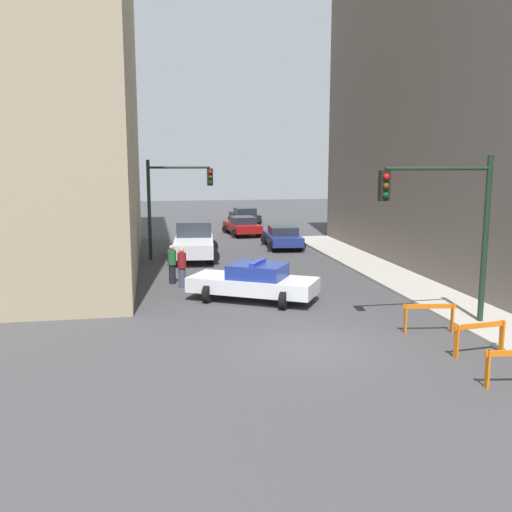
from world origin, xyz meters
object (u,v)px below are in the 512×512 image
Objects in this scene: traffic_light_near at (452,215)px; pedestrian_crossing at (182,267)px; barrier_mid at (480,333)px; barrier_back at (429,313)px; parked_car_far at (245,215)px; white_truck at (194,241)px; parked_car_mid at (242,225)px; police_car at (254,282)px; pedestrian_corner at (172,264)px; traffic_light_far at (170,195)px; parked_car_near at (283,237)px.

pedestrian_crossing is at bearing 137.73° from traffic_light_near.
barrier_mid and barrier_back have the same top height.
white_truck is at bearing -111.67° from parked_car_far.
parked_car_mid is at bearing -103.94° from parked_car_far.
police_car is 3.01× the size of pedestrian_crossing.
pedestrian_crossing is 1.00× the size of pedestrian_corner.
police_car is 19.00m from parked_car_mid.
parked_car_mid is 25.97m from barrier_mid.
parked_car_mid is 16.83m from pedestrian_crossing.
traffic_light_far is 16.65m from barrier_back.
traffic_light_near reaches higher than barrier_mid.
traffic_light_near is 3.13× the size of pedestrian_corner.
pedestrian_corner is at bearing -123.93° from parked_car_near.
white_truck reaches higher than pedestrian_corner.
white_truck is 3.50× the size of barrier_back.
white_truck is at bearing 7.25° from pedestrian_crossing.
traffic_light_far is at bearing -115.44° from parked_car_far.
white_truck is 17.20m from parked_car_far.
police_car is 1.12× the size of parked_car_mid.
white_truck is at bearing -119.49° from parked_car_mid.
police_car is 3.01× the size of pedestrian_corner.
pedestrian_corner is 1.04× the size of barrier_back.
pedestrian_corner reaches higher than barrier_mid.
traffic_light_far reaches higher than parked_car_near.
parked_car_far is 2.65× the size of pedestrian_crossing.
white_truck is 1.27× the size of parked_car_far.
pedestrian_corner reaches higher than parked_car_mid.
pedestrian_crossing reaches higher than parked_car_near.
police_car is at bearing -104.14° from parked_car_near.
pedestrian_crossing is (-6.50, -9.73, 0.19)m from parked_car_near.
traffic_light_far is (-8.03, 14.22, -0.13)m from traffic_light_near.
parked_car_near is 19.57m from barrier_mid.
white_truck reaches higher than police_car.
parked_car_far is at bearing 91.59° from barrier_mid.
pedestrian_corner is (-2.88, 3.55, 0.14)m from police_car.
pedestrian_crossing is at bearing -92.84° from white_truck.
traffic_light_far is 3.13× the size of pedestrian_corner.
white_truck reaches higher than pedestrian_crossing.
white_truck reaches higher than barrier_mid.
barrier_back is at bearing -84.83° from parked_car_near.
white_truck is 9.92m from parked_car_mid.
traffic_light_near reaches higher than pedestrian_corner.
white_truck reaches higher than parked_car_far.
parked_car_near is at bearing 92.47° from barrier_mid.
pedestrian_corner is (-0.20, -6.30, -2.54)m from traffic_light_far.
parked_car_far is at bearing 67.88° from traffic_light_far.
barrier_back is (4.48, -4.92, -0.11)m from police_car.
parked_car_mid is (4.05, 9.05, -0.23)m from white_truck.
white_truck is at bearing 38.68° from police_car.
parked_car_mid and parked_car_far have the same top height.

